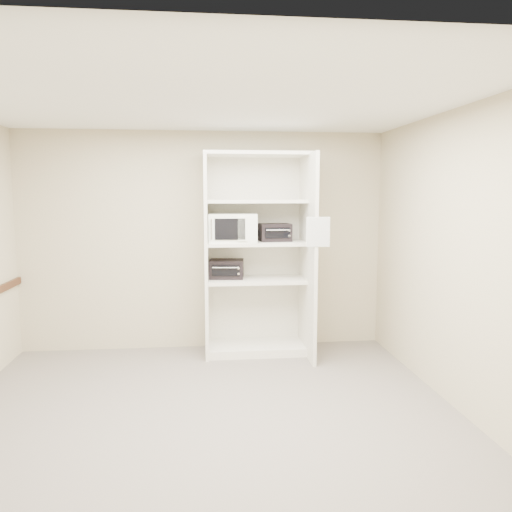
{
  "coord_description": "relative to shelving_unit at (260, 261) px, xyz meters",
  "views": [
    {
      "loc": [
        -0.02,
        -4.23,
        1.94
      ],
      "look_at": [
        0.59,
        1.45,
        1.22
      ],
      "focal_mm": 35.0,
      "sensor_mm": 36.0,
      "label": 1
    }
  ],
  "objects": [
    {
      "name": "wall_front",
      "position": [
        -0.67,
        -3.7,
        0.22
      ],
      "size": [
        4.5,
        0.02,
        2.7
      ],
      "primitive_type": "cube",
      "color": "tan",
      "rests_on": "ground"
    },
    {
      "name": "wall_right",
      "position": [
        1.58,
        -1.7,
        0.22
      ],
      "size": [
        0.02,
        4.0,
        2.7
      ],
      "primitive_type": "cube",
      "color": "tan",
      "rests_on": "ground"
    },
    {
      "name": "shelving_unit",
      "position": [
        0.0,
        0.0,
        0.0
      ],
      "size": [
        1.24,
        0.92,
        2.42
      ],
      "color": "white",
      "rests_on": "floor"
    },
    {
      "name": "floor",
      "position": [
        -0.67,
        -1.7,
        -1.13
      ],
      "size": [
        4.5,
        4.0,
        0.01
      ],
      "primitive_type": "cube",
      "color": "#625A53",
      "rests_on": "ground"
    },
    {
      "name": "paper_sign",
      "position": [
        0.57,
        -0.63,
        0.4
      ],
      "size": [
        0.25,
        0.03,
        0.32
      ],
      "primitive_type": "cube",
      "rotation": [
        0.0,
        0.0,
        -0.08
      ],
      "color": "white",
      "rests_on": "shelving_unit"
    },
    {
      "name": "microwave",
      "position": [
        -0.32,
        -0.06,
        0.41
      ],
      "size": [
        0.59,
        0.46,
        0.34
      ],
      "primitive_type": "cube",
      "rotation": [
        0.0,
        0.0,
        -0.06
      ],
      "color": "white",
      "rests_on": "shelving_unit"
    },
    {
      "name": "toaster_oven_upper",
      "position": [
        0.18,
        -0.0,
        0.34
      ],
      "size": [
        0.39,
        0.31,
        0.21
      ],
      "primitive_type": "cube",
      "rotation": [
        0.0,
        0.0,
        0.08
      ],
      "color": "black",
      "rests_on": "shelving_unit"
    },
    {
      "name": "ceiling",
      "position": [
        -0.67,
        -1.7,
        1.57
      ],
      "size": [
        4.5,
        4.0,
        0.01
      ],
      "primitive_type": "cube",
      "color": "white"
    },
    {
      "name": "toaster_oven_lower",
      "position": [
        -0.4,
        0.05,
        -0.1
      ],
      "size": [
        0.44,
        0.35,
        0.22
      ],
      "primitive_type": "cube",
      "rotation": [
        0.0,
        0.0,
        -0.12
      ],
      "color": "black",
      "rests_on": "shelving_unit"
    },
    {
      "name": "wall_back",
      "position": [
        -0.67,
        0.3,
        0.22
      ],
      "size": [
        4.5,
        0.02,
        2.7
      ],
      "primitive_type": "cube",
      "color": "tan",
      "rests_on": "ground"
    }
  ]
}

